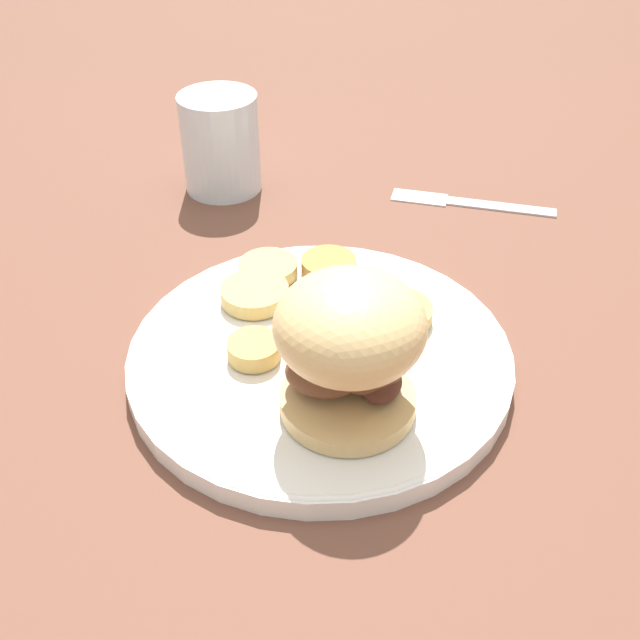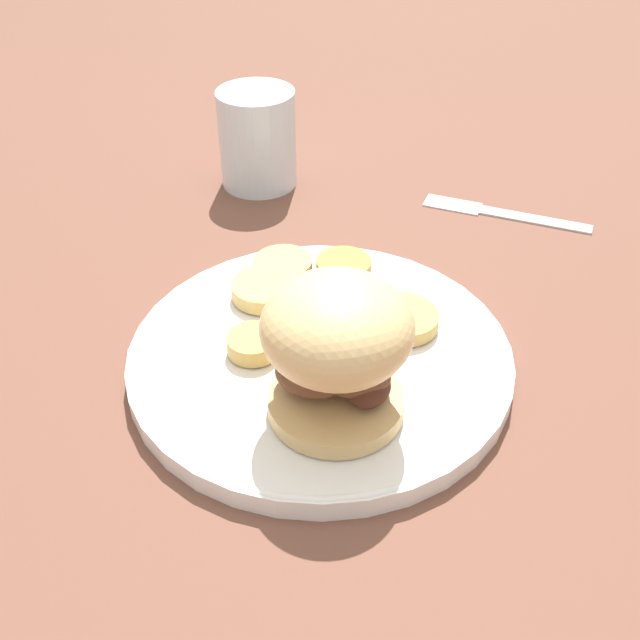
% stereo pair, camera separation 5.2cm
% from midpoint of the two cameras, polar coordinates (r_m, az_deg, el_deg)
% --- Properties ---
extents(ground_plane, '(4.00, 4.00, 0.00)m').
position_cam_midpoint_polar(ground_plane, '(0.55, -2.72, -3.60)').
color(ground_plane, brown).
extents(dinner_plate, '(0.28, 0.28, 0.02)m').
position_cam_midpoint_polar(dinner_plate, '(0.54, -2.75, -2.83)').
color(dinner_plate, white).
rests_on(dinner_plate, ground_plane).
extents(sandwich, '(0.10, 0.10, 0.10)m').
position_cam_midpoint_polar(sandwich, '(0.46, -1.06, -1.86)').
color(sandwich, tan).
rests_on(sandwich, dinner_plate).
extents(potato_round_0, '(0.05, 0.05, 0.01)m').
position_cam_midpoint_polar(potato_round_0, '(0.61, -6.43, 3.84)').
color(potato_round_0, '#DBB766').
rests_on(potato_round_0, dinner_plate).
extents(potato_round_1, '(0.05, 0.05, 0.01)m').
position_cam_midpoint_polar(potato_round_1, '(0.56, 3.22, 0.45)').
color(potato_round_1, tan).
rests_on(potato_round_1, dinner_plate).
extents(potato_round_2, '(0.05, 0.05, 0.01)m').
position_cam_midpoint_polar(potato_round_2, '(0.61, -1.78, 4.09)').
color(potato_round_2, '#BC8942').
rests_on(potato_round_2, dinner_plate).
extents(potato_round_3, '(0.04, 0.04, 0.01)m').
position_cam_midpoint_polar(potato_round_3, '(0.53, -7.87, -2.34)').
color(potato_round_3, tan).
rests_on(potato_round_3, dinner_plate).
extents(potato_round_4, '(0.05, 0.05, 0.01)m').
position_cam_midpoint_polar(potato_round_4, '(0.58, -7.24, 2.06)').
color(potato_round_4, '#DBB766').
rests_on(potato_round_4, dinner_plate).
extents(fork, '(0.11, 0.14, 0.00)m').
position_cam_midpoint_polar(fork, '(0.75, 9.37, 8.77)').
color(fork, silver).
rests_on(fork, ground_plane).
extents(drinking_glass, '(0.08, 0.08, 0.10)m').
position_cam_midpoint_polar(drinking_glass, '(0.76, -9.58, 13.10)').
color(drinking_glass, silver).
rests_on(drinking_glass, ground_plane).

